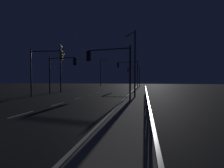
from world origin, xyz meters
TOP-DOWN VIEW (x-y plane):
  - ground_plane at (0.00, 17.50)m, footprint 112.00×112.00m
  - sidewalk_right at (6.12, 17.50)m, footprint 2.02×77.00m
  - lane_markings_center at (0.00, 21.00)m, footprint 0.14×50.00m
  - lane_edge_line at (4.86, 22.50)m, footprint 0.14×53.00m
  - traffic_light_overhead_east at (3.65, 11.67)m, footprint 4.34×0.84m
  - traffic_light_mid_left at (-4.00, 17.12)m, footprint 4.05×0.43m
  - traffic_light_far_right at (3.69, 30.42)m, footprint 4.37×0.80m
  - traffic_light_near_right at (-4.14, 13.63)m, footprint 3.94×0.56m
  - traffic_light_far_center at (4.31, 38.74)m, footprint 3.23×0.35m
  - street_lamp_across_street at (5.67, 14.58)m, footprint 1.33×1.66m
  - street_lamp_median at (-5.70, 44.74)m, footprint 2.07×0.94m
  - street_lamp_corner at (-5.76, 20.34)m, footprint 0.75×1.77m
  - barrier_fence at (6.98, 8.84)m, footprint 0.09×21.78m

SIDE VIEW (x-z plane):
  - ground_plane at x=0.00m, z-range 0.00..0.00m
  - lane_edge_line at x=4.86m, z-range 0.00..0.01m
  - lane_markings_center at x=0.00m, z-range 0.00..0.01m
  - sidewalk_right at x=6.12m, z-range 0.00..0.14m
  - barrier_fence at x=6.98m, z-range 0.39..1.37m
  - traffic_light_overhead_east at x=3.65m, z-range 1.17..6.02m
  - traffic_light_mid_left at x=-4.00m, z-range 1.06..6.15m
  - traffic_light_far_center at x=4.31m, z-range 1.13..6.10m
  - traffic_light_near_right at x=-4.14m, z-range 1.11..6.52m
  - traffic_light_far_right at x=3.69m, z-range 1.30..6.91m
  - street_lamp_across_street at x=5.67m, z-range 0.87..7.85m
  - street_lamp_corner at x=-5.76m, z-range 0.73..8.03m
  - street_lamp_median at x=-5.70m, z-range 0.77..8.61m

